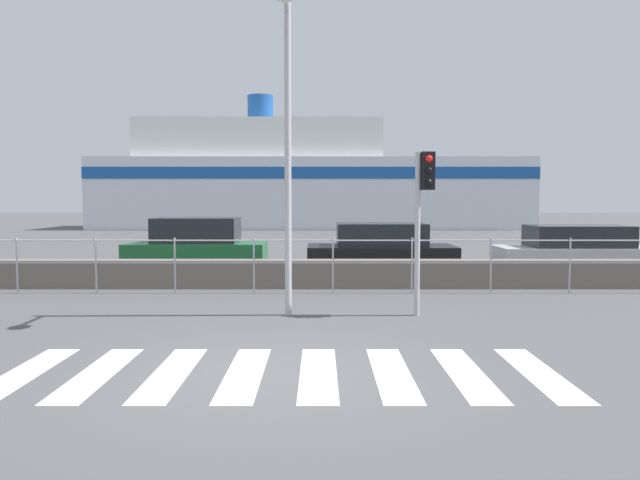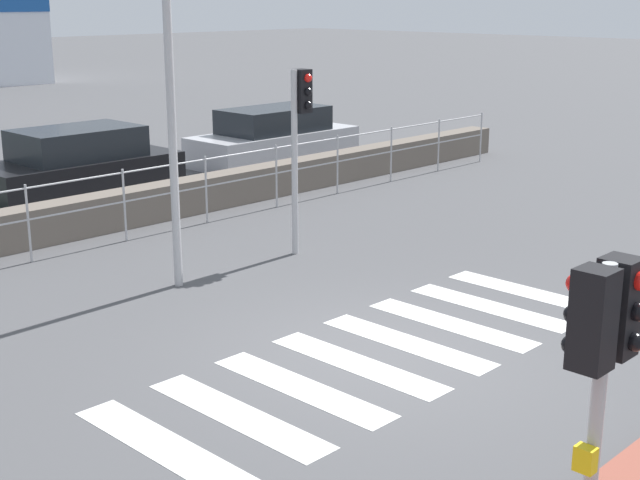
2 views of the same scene
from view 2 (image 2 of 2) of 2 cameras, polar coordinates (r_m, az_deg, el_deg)
name	(u,v)px [view 2 (image 2 of 2)]	position (r m, az deg, el deg)	size (l,w,h in m)	color
ground_plane	(376,356)	(10.51, 3.59, -7.43)	(160.00, 160.00, 0.00)	#4C4C4F
crosswalk	(383,353)	(10.59, 4.04, -7.22)	(6.75, 2.40, 0.01)	silver
seawall	(52,222)	(15.88, -16.76, 1.09)	(25.61, 0.55, 0.67)	#6B6056
harbor_fence	(78,203)	(15.03, -15.25, 2.32)	(23.09, 0.04, 1.25)	#B2B2B5
traffic_light_near	(603,341)	(6.17, 17.66, -6.21)	(0.58, 0.41, 2.40)	#B2B2B5
traffic_light_far	(299,120)	(14.18, -1.32, 7.68)	(0.34, 0.32, 2.96)	#B2B2B5
streetlamp	(179,39)	(12.31, -9.00, 12.62)	(0.32, 1.24, 5.60)	#B2B2B5
parked_car_black	(79,166)	(19.50, -15.18, 4.57)	(4.19, 1.85, 1.42)	black
parked_car_silver	(274,138)	(22.83, -2.96, 6.52)	(4.55, 1.74, 1.36)	#BCBCC1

